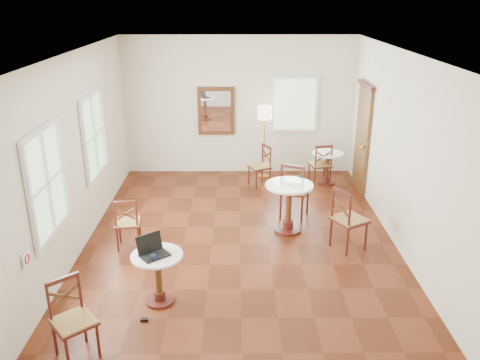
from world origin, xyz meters
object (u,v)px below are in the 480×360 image
(chair_near_a, at_px, (128,223))
(laptop, at_px, (152,250))
(chair_mid_b, at_px, (348,219))
(power_adapter, at_px, (144,320))
(cafe_table_back, at_px, (327,165))
(chair_mid_a, at_px, (294,190))
(chair_near_b, at_px, (73,320))
(chair_back_a, at_px, (320,164))
(mouse, at_px, (160,254))
(cafe_table_mid, at_px, (289,202))
(cafe_table_near, at_px, (158,273))
(floor_lamp, at_px, (265,118))
(navy_mug, at_px, (154,257))
(chair_back_b, at_px, (260,166))
(water_glass, at_px, (153,246))

(chair_near_a, relative_size, laptop, 1.88)
(chair_mid_b, bearing_deg, laptop, 86.49)
(power_adapter, bearing_deg, cafe_table_back, 56.89)
(chair_mid_a, bearing_deg, chair_near_b, 74.36)
(chair_mid_b, xyz_separation_m, laptop, (-2.80, -1.42, 0.26))
(chair_mid_a, distance_m, chair_back_a, 1.75)
(mouse, bearing_deg, chair_back_a, 52.30)
(chair_near_b, distance_m, power_adapter, 0.98)
(laptop, relative_size, power_adapter, 5.18)
(cafe_table_mid, height_order, chair_mid_a, chair_mid_a)
(chair_back_a, relative_size, laptop, 2.00)
(chair_near_a, xyz_separation_m, power_adapter, (0.57, -1.91, -0.41))
(cafe_table_back, bearing_deg, chair_mid_b, -93.49)
(cafe_table_back, height_order, chair_near_b, chair_near_b)
(cafe_table_mid, height_order, laptop, laptop)
(chair_near_b, height_order, power_adapter, chair_near_b)
(cafe_table_near, xyz_separation_m, cafe_table_mid, (1.88, 2.05, 0.09))
(cafe_table_near, bearing_deg, chair_back_a, 56.74)
(cafe_table_back, bearing_deg, chair_near_b, -125.01)
(laptop, bearing_deg, cafe_table_near, -47.92)
(cafe_table_back, height_order, power_adapter, cafe_table_back)
(chair_near_b, height_order, laptop, laptop)
(cafe_table_mid, relative_size, floor_lamp, 0.54)
(floor_lamp, bearing_deg, navy_mug, -108.53)
(cafe_table_near, relative_size, chair_back_b, 0.81)
(cafe_table_mid, height_order, chair_back_b, chair_back_b)
(cafe_table_back, bearing_deg, cafe_table_mid, -114.99)
(chair_near_a, relative_size, water_glass, 9.66)
(chair_mid_a, bearing_deg, chair_back_a, -92.26)
(water_glass, bearing_deg, cafe_table_near, -64.50)
(cafe_table_back, xyz_separation_m, chair_mid_b, (-0.17, -2.85, 0.08))
(chair_back_a, height_order, laptop, laptop)
(chair_near_a, height_order, chair_near_b, chair_near_b)
(cafe_table_near, relative_size, chair_back_a, 0.77)
(chair_mid_b, distance_m, mouse, 3.08)
(floor_lamp, xyz_separation_m, navy_mug, (-1.63, -4.85, -0.59))
(water_glass, height_order, power_adapter, water_glass)
(mouse, bearing_deg, navy_mug, -120.44)
(cafe_table_near, bearing_deg, water_glass, 115.50)
(chair_near_b, xyz_separation_m, laptop, (0.73, 1.01, 0.30))
(chair_near_a, bearing_deg, laptop, 107.08)
(chair_back_a, xyz_separation_m, power_adapter, (-2.90, -4.62, -0.43))
(cafe_table_near, distance_m, floor_lamp, 5.06)
(cafe_table_back, xyz_separation_m, mouse, (-2.88, -4.29, 0.30))
(chair_mid_a, bearing_deg, floor_lamp, -56.07)
(chair_mid_b, distance_m, laptop, 3.15)
(cafe_table_back, distance_m, power_adapter, 5.61)
(chair_mid_a, xyz_separation_m, water_glass, (-2.12, -2.47, 0.23))
(cafe_table_mid, xyz_separation_m, laptop, (-1.94, -2.04, 0.24))
(mouse, bearing_deg, floor_lamp, 66.76)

